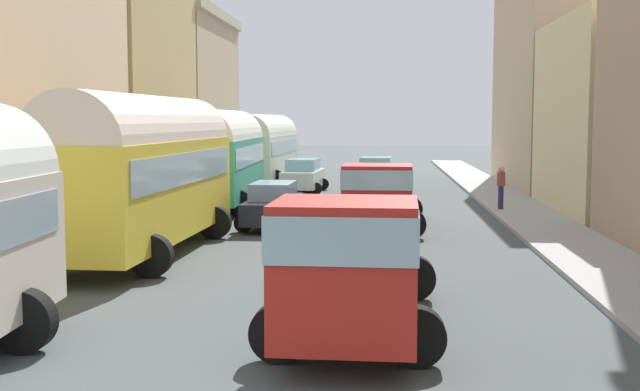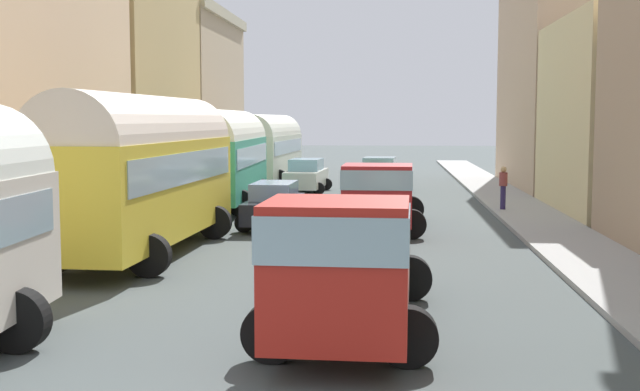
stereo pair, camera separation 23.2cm
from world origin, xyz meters
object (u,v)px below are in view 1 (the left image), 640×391
(car_2, at_px, (273,205))
(car_3, at_px, (303,176))
(parked_bus_3, at_px, (265,146))
(cargo_truck_1, at_px, (379,195))
(parked_bus_2, at_px, (221,154))
(pedestrian_0, at_px, (501,186))
(parked_bus_1, at_px, (143,167))
(cargo_truck_0, at_px, (353,267))
(car_0, at_px, (381,188))
(car_1, at_px, (376,174))

(car_2, bearing_deg, car_3, 91.18)
(parked_bus_3, distance_m, cargo_truck_1, 20.00)
(parked_bus_2, distance_m, car_2, 6.36)
(pedestrian_0, bearing_deg, parked_bus_1, -135.87)
(car_2, bearing_deg, cargo_truck_1, -14.73)
(parked_bus_3, relative_size, car_2, 2.21)
(parked_bus_3, relative_size, cargo_truck_0, 1.31)
(car_0, height_order, pedestrian_0, pedestrian_0)
(parked_bus_2, bearing_deg, car_2, -62.53)
(cargo_truck_0, height_order, car_0, cargo_truck_0)
(parked_bus_3, relative_size, car_0, 2.27)
(parked_bus_2, xyz_separation_m, cargo_truck_0, (6.03, -19.30, -0.97))
(cargo_truck_0, bearing_deg, parked_bus_1, 126.08)
(pedestrian_0, bearing_deg, car_2, -149.48)
(parked_bus_3, bearing_deg, parked_bus_2, -89.72)
(cargo_truck_1, bearing_deg, car_2, 165.27)
(parked_bus_3, bearing_deg, pedestrian_0, -49.68)
(cargo_truck_0, xyz_separation_m, car_2, (-3.18, 13.81, -0.48))
(cargo_truck_1, bearing_deg, pedestrian_0, 50.84)
(cargo_truck_0, height_order, car_1, cargo_truck_0)
(parked_bus_2, xyz_separation_m, car_2, (2.86, -5.49, -1.45))
(parked_bus_3, xyz_separation_m, cargo_truck_1, (6.44, -18.92, -0.94))
(cargo_truck_1, distance_m, car_0, 7.69)
(car_2, distance_m, car_3, 13.00)
(parked_bus_3, distance_m, car_1, 7.53)
(parked_bus_3, xyz_separation_m, car_0, (6.51, -11.24, -1.35))
(car_0, relative_size, car_3, 0.98)
(parked_bus_3, xyz_separation_m, pedestrian_0, (11.15, -13.14, -1.09))
(parked_bus_1, xyz_separation_m, parked_bus_2, (-0.16, 11.24, -0.16))
(car_3, bearing_deg, parked_bus_1, -97.39)
(car_0, height_order, car_3, car_3)
(car_3, bearing_deg, car_2, -88.82)
(car_0, bearing_deg, parked_bus_2, -168.95)
(parked_bus_1, xyz_separation_m, car_3, (2.43, 18.74, -1.54))
(parked_bus_1, distance_m, car_1, 20.73)
(cargo_truck_1, distance_m, pedestrian_0, 7.46)
(cargo_truck_1, xyz_separation_m, car_2, (-3.52, 0.93, -0.44))
(parked_bus_3, height_order, car_2, parked_bus_3)
(car_2, height_order, car_3, car_3)
(parked_bus_3, distance_m, car_2, 18.28)
(parked_bus_2, height_order, car_0, parked_bus_2)
(parked_bus_1, xyz_separation_m, parked_bus_3, (-0.22, 23.74, -0.23))
(parked_bus_3, xyz_separation_m, car_3, (2.65, -4.99, -1.31))
(car_2, bearing_deg, parked_bus_1, -115.13)
(car_1, relative_size, car_2, 0.97)
(cargo_truck_1, bearing_deg, parked_bus_3, 108.80)
(parked_bus_2, height_order, pedestrian_0, parked_bus_2)
(cargo_truck_1, height_order, car_0, cargo_truck_1)
(parked_bus_3, height_order, car_0, parked_bus_3)
(car_0, bearing_deg, car_3, 121.71)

